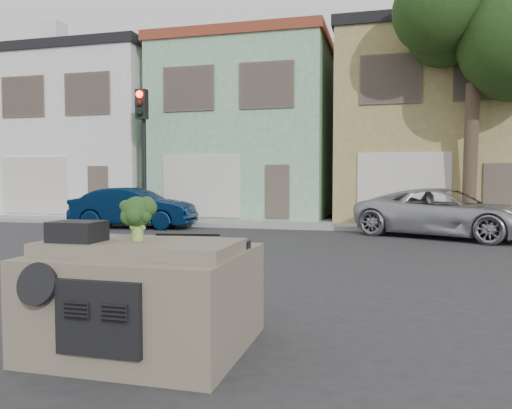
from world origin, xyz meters
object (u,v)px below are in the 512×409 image
at_px(silver_pickup, 446,237).
at_px(traffic_signal, 143,157).
at_px(navy_sedan, 134,228).
at_px(broccoli, 137,218).

bearing_deg(silver_pickup, traffic_signal, 106.77).
relative_size(navy_sedan, broccoli, 9.46).
height_order(navy_sedan, broccoli, broccoli).
bearing_deg(broccoli, traffic_signal, 117.07).
bearing_deg(silver_pickup, navy_sedan, 113.59).
bearing_deg(broccoli, silver_pickup, 69.65).
height_order(traffic_signal, broccoli, traffic_signal).
xyz_separation_m(silver_pickup, traffic_signal, (-10.59, 1.50, 2.55)).
bearing_deg(broccoli, navy_sedan, 118.51).
relative_size(silver_pickup, traffic_signal, 1.02).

